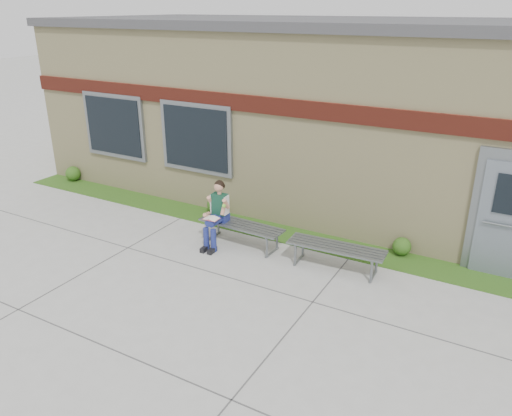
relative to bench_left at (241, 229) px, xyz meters
The scene contains 9 objects.
ground 2.08m from the bench_left, 57.81° to the right, with size 80.00×80.00×0.00m, color #9E9E99.
grass_strip 1.44m from the bench_left, 38.44° to the left, with size 16.00×0.80×0.02m, color #275516.
school_building 4.73m from the bench_left, 75.62° to the left, with size 16.20×6.22×4.20m.
bench_left is the anchor object (origin of this frame).
bench_right 2.00m from the bench_left, ahead, with size 1.80×0.59×0.46m.
girl 0.59m from the bench_left, 156.04° to the right, with size 0.47×0.78×1.32m.
shrub_west 6.15m from the bench_left, 169.54° to the left, with size 0.40×0.40×0.40m, color #275516.
shrub_mid 1.76m from the bench_left, 140.63° to the left, with size 0.40×0.40×0.40m, color #275516.
shrub_east 3.13m from the bench_left, 20.89° to the left, with size 0.35×0.35×0.35m, color #275516.
Camera 1 is at (3.60, -6.01, 4.49)m, focal length 35.00 mm.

